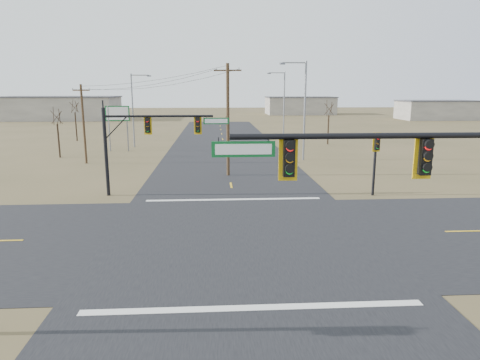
% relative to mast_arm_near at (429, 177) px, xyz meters
% --- Properties ---
extents(ground, '(320.00, 320.00, 0.00)m').
position_rel_mast_arm_near_xyz_m(ground, '(-5.01, 9.15, -4.95)').
color(ground, brown).
rests_on(ground, ground).
extents(road_ew, '(160.00, 14.00, 0.02)m').
position_rel_mast_arm_near_xyz_m(road_ew, '(-5.01, 9.15, -4.94)').
color(road_ew, black).
rests_on(road_ew, ground).
extents(road_ns, '(14.00, 160.00, 0.02)m').
position_rel_mast_arm_near_xyz_m(road_ns, '(-5.01, 9.15, -4.94)').
color(road_ns, black).
rests_on(road_ns, ground).
extents(stop_bar_near, '(12.00, 0.40, 0.01)m').
position_rel_mast_arm_near_xyz_m(stop_bar_near, '(-5.01, 1.65, -4.92)').
color(stop_bar_near, silver).
rests_on(stop_bar_near, road_ns).
extents(stop_bar_far, '(12.00, 0.40, 0.01)m').
position_rel_mast_arm_near_xyz_m(stop_bar_far, '(-5.01, 16.65, -4.92)').
color(stop_bar_far, silver).
rests_on(stop_bar_far, road_ns).
extents(mast_arm_near, '(10.34, 0.41, 6.78)m').
position_rel_mast_arm_near_xyz_m(mast_arm_near, '(0.00, 0.00, 0.00)').
color(mast_arm_near, black).
rests_on(mast_arm_near, ground).
extents(mast_arm_far, '(8.82, 0.45, 6.25)m').
position_rel_mast_arm_near_xyz_m(mast_arm_far, '(-10.73, 18.47, -0.41)').
color(mast_arm_far, black).
rests_on(mast_arm_far, ground).
extents(pedestal_signal_ne, '(0.57, 0.50, 4.55)m').
position_rel_mast_arm_near_xyz_m(pedestal_signal_ne, '(5.07, 17.24, -1.65)').
color(pedestal_signal_ne, black).
rests_on(pedestal_signal_ne, ground).
extents(utility_pole_near, '(2.34, 0.52, 9.65)m').
position_rel_mast_arm_near_xyz_m(utility_pole_near, '(-5.10, 25.23, 0.06)').
color(utility_pole_near, '#46321E').
rests_on(utility_pole_near, ground).
extents(utility_pole_far, '(1.87, 0.82, 7.99)m').
position_rel_mast_arm_near_xyz_m(utility_pole_far, '(-19.50, 32.44, -0.75)').
color(utility_pole_far, '#46321E').
rests_on(utility_pole_far, ground).
extents(highway_sign, '(2.95, 0.18, 5.53)m').
position_rel_mast_arm_near_xyz_m(highway_sign, '(-18.04, 41.41, -1.00)').
color(highway_sign, slate).
rests_on(highway_sign, ground).
extents(streetlight_a, '(2.91, 0.44, 10.37)m').
position_rel_mast_arm_near_xyz_m(streetlight_a, '(3.05, 33.17, 0.87)').
color(streetlight_a, slate).
rests_on(streetlight_a, ground).
extents(streetlight_b, '(2.85, 0.41, 10.18)m').
position_rel_mast_arm_near_xyz_m(streetlight_b, '(4.48, 55.41, 0.77)').
color(streetlight_b, slate).
rests_on(streetlight_b, ground).
extents(streetlight_c, '(2.65, 0.42, 9.47)m').
position_rel_mast_arm_near_xyz_m(streetlight_c, '(-16.65, 45.10, 0.36)').
color(streetlight_c, slate).
rests_on(streetlight_c, ground).
extents(bare_tree_a, '(3.04, 3.04, 5.87)m').
position_rel_mast_arm_near_xyz_m(bare_tree_a, '(-23.58, 36.56, -0.30)').
color(bare_tree_a, black).
rests_on(bare_tree_a, ground).
extents(bare_tree_b, '(2.58, 2.58, 6.39)m').
position_rel_mast_arm_near_xyz_m(bare_tree_b, '(-26.60, 52.58, 0.16)').
color(bare_tree_b, black).
rests_on(bare_tree_b, ground).
extents(bare_tree_c, '(3.20, 3.20, 6.36)m').
position_rel_mast_arm_near_xyz_m(bare_tree_c, '(9.45, 46.39, 0.04)').
color(bare_tree_c, black).
rests_on(bare_tree_c, ground).
extents(warehouse_left, '(28.00, 14.00, 5.50)m').
position_rel_mast_arm_near_xyz_m(warehouse_left, '(-45.01, 99.15, -2.20)').
color(warehouse_left, '#ACA699').
rests_on(warehouse_left, ground).
extents(warehouse_mid, '(20.00, 12.00, 5.00)m').
position_rel_mast_arm_near_xyz_m(warehouse_mid, '(19.99, 119.15, -2.45)').
color(warehouse_mid, '#ACA699').
rests_on(warehouse_mid, ground).
extents(warehouse_right, '(18.00, 10.00, 4.50)m').
position_rel_mast_arm_near_xyz_m(warehouse_right, '(49.99, 94.15, -2.70)').
color(warehouse_right, '#ACA699').
rests_on(warehouse_right, ground).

